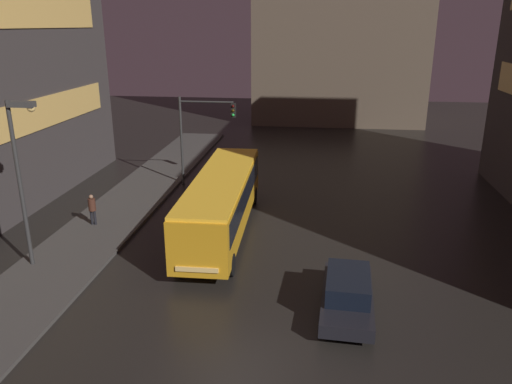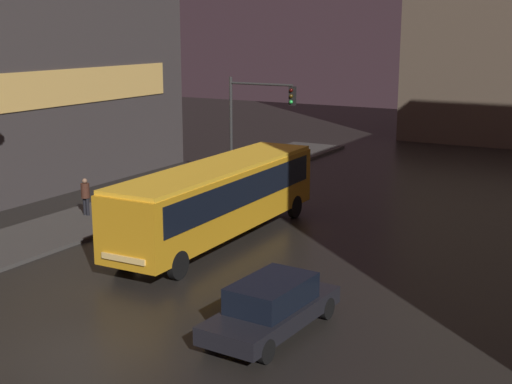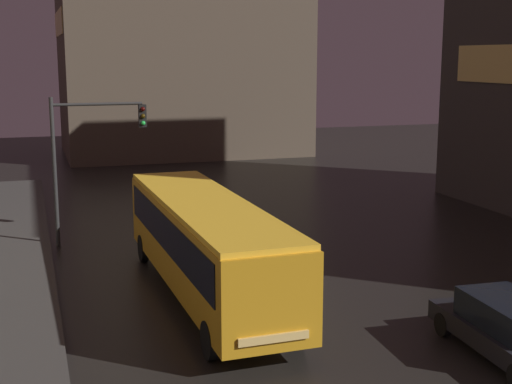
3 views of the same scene
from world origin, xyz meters
name	(u,v)px [view 3 (image 3 of 3)]	position (x,y,z in m)	size (l,w,h in m)	color
bus_near	(206,238)	(-2.52, 10.58, 1.90)	(2.85, 12.10, 3.08)	orange
car_taxi	(509,328)	(3.57, 3.79, 0.78)	(2.11, 4.86, 1.53)	black
traffic_light_main	(88,144)	(-5.37, 18.24, 4.06)	(3.72, 0.35, 5.92)	#2D2D2D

